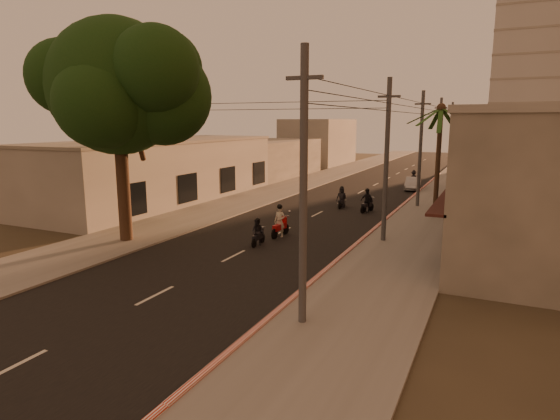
# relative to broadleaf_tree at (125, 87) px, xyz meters

# --- Properties ---
(ground) EXTENTS (160.00, 160.00, 0.00)m
(ground) POSITION_rel_broadleaf_tree_xyz_m (6.61, -2.14, -8.48)
(ground) COLOR #383023
(ground) RESTS_ON ground
(road) EXTENTS (10.00, 140.00, 0.02)m
(road) POSITION_rel_broadleaf_tree_xyz_m (6.61, 17.86, -8.47)
(road) COLOR black
(road) RESTS_ON ground
(sidewalk_right) EXTENTS (5.00, 140.00, 0.12)m
(sidewalk_right) POSITION_rel_broadleaf_tree_xyz_m (14.11, 17.86, -8.42)
(sidewalk_right) COLOR slate
(sidewalk_right) RESTS_ON ground
(sidewalk_left) EXTENTS (5.00, 140.00, 0.12)m
(sidewalk_left) POSITION_rel_broadleaf_tree_xyz_m (-0.89, 17.86, -8.42)
(sidewalk_left) COLOR slate
(sidewalk_left) RESTS_ON ground
(curb_stripe) EXTENTS (0.20, 60.00, 0.20)m
(curb_stripe) POSITION_rel_broadleaf_tree_xyz_m (11.71, 12.86, -8.38)
(curb_stripe) COLOR red
(curb_stripe) RESTS_ON ground
(shophouse_row) EXTENTS (8.80, 34.20, 7.30)m
(shophouse_row) POSITION_rel_broadleaf_tree_xyz_m (20.57, 15.86, -4.83)
(shophouse_row) COLOR gray
(shophouse_row) RESTS_ON ground
(left_building) EXTENTS (8.20, 24.20, 5.20)m
(left_building) POSITION_rel_broadleaf_tree_xyz_m (-7.37, 11.86, -5.88)
(left_building) COLOR #9C968D
(left_building) RESTS_ON ground
(distant_tower) EXTENTS (12.10, 12.10, 28.00)m
(distant_tower) POSITION_rel_broadleaf_tree_xyz_m (22.61, 53.86, 5.52)
(distant_tower) COLOR #B7B5B2
(distant_tower) RESTS_ON ground
(broadleaf_tree) EXTENTS (9.60, 8.70, 12.10)m
(broadleaf_tree) POSITION_rel_broadleaf_tree_xyz_m (0.00, 0.00, 0.00)
(broadleaf_tree) COLOR black
(broadleaf_tree) RESTS_ON ground
(palm_tree) EXTENTS (5.00, 5.00, 8.20)m
(palm_tree) POSITION_rel_broadleaf_tree_xyz_m (14.61, 13.86, -1.33)
(palm_tree) COLOR black
(palm_tree) RESTS_ON ground
(utility_poles) EXTENTS (1.20, 48.26, 9.00)m
(utility_poles) POSITION_rel_broadleaf_tree_xyz_m (12.81, 17.86, -1.94)
(utility_poles) COLOR #38383A
(utility_poles) RESTS_ON ground
(filler_right) EXTENTS (8.00, 14.00, 6.00)m
(filler_right) POSITION_rel_broadleaf_tree_xyz_m (20.61, 42.86, -5.48)
(filler_right) COLOR #9C968D
(filler_right) RESTS_ON ground
(filler_left_near) EXTENTS (8.00, 14.00, 4.40)m
(filler_left_near) POSITION_rel_broadleaf_tree_xyz_m (-7.39, 31.86, -6.28)
(filler_left_near) COLOR #9C968D
(filler_left_near) RESTS_ON ground
(filler_left_far) EXTENTS (8.00, 14.00, 7.00)m
(filler_left_far) POSITION_rel_broadleaf_tree_xyz_m (-7.39, 49.86, -4.98)
(filler_left_far) COLOR #9C968D
(filler_left_far) RESTS_ON ground
(scooter_red) EXTENTS (0.79, 2.01, 1.98)m
(scooter_red) POSITION_rel_broadleaf_tree_xyz_m (7.01, 4.52, -7.61)
(scooter_red) COLOR black
(scooter_red) RESTS_ON ground
(scooter_mid_a) EXTENTS (0.79, 1.61, 1.58)m
(scooter_mid_a) POSITION_rel_broadleaf_tree_xyz_m (6.75, 2.24, -7.76)
(scooter_mid_a) COLOR black
(scooter_mid_a) RESTS_ON ground
(scooter_mid_b) EXTENTS (1.22, 1.84, 1.84)m
(scooter_mid_b) POSITION_rel_broadleaf_tree_xyz_m (9.72, 14.09, -7.64)
(scooter_mid_b) COLOR black
(scooter_mid_b) RESTS_ON ground
(scooter_far_a) EXTENTS (0.89, 1.78, 1.75)m
(scooter_far_a) POSITION_rel_broadleaf_tree_xyz_m (7.46, 15.03, -7.69)
(scooter_far_a) COLOR black
(scooter_far_a) RESTS_ON ground
(scooter_far_b) EXTENTS (1.12, 1.69, 1.65)m
(scooter_far_b) POSITION_rel_broadleaf_tree_xyz_m (10.37, 30.89, -7.72)
(scooter_far_b) COLOR black
(scooter_far_b) RESTS_ON ground
(parked_car) EXTENTS (1.94, 4.01, 1.25)m
(parked_car) POSITION_rel_broadleaf_tree_xyz_m (10.87, 27.43, -7.85)
(parked_car) COLOR #A0A2A8
(parked_car) RESTS_ON ground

